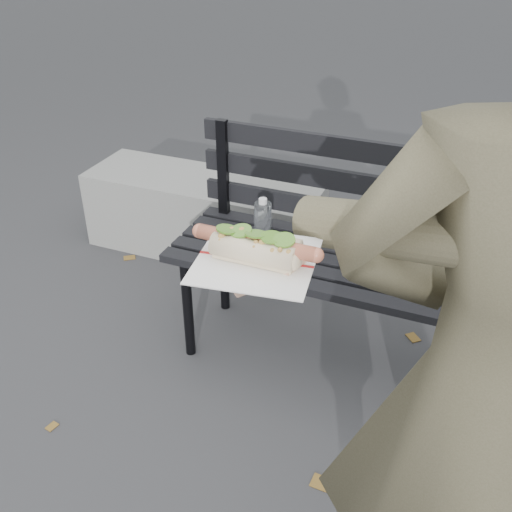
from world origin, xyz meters
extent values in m
cylinder|color=black|center=(-0.67, 0.78, 0.23)|extent=(0.04, 0.04, 0.45)
cylinder|color=black|center=(-0.67, 1.12, 0.23)|extent=(0.04, 0.04, 0.45)
cube|color=black|center=(0.00, 0.77, 0.47)|extent=(1.50, 0.07, 0.03)
cube|color=black|center=(0.00, 0.86, 0.47)|extent=(1.50, 0.07, 0.03)
cube|color=black|center=(0.00, 0.95, 0.47)|extent=(1.50, 0.07, 0.03)
cube|color=black|center=(0.00, 1.04, 0.47)|extent=(1.50, 0.07, 0.03)
cube|color=black|center=(0.00, 1.13, 0.47)|extent=(1.50, 0.07, 0.03)
cube|color=black|center=(-0.67, 1.14, 0.67)|extent=(0.04, 0.03, 0.42)
cube|color=black|center=(0.00, 1.16, 0.57)|extent=(1.50, 0.02, 0.08)
cube|color=black|center=(0.00, 1.16, 0.70)|extent=(1.50, 0.02, 0.08)
cube|color=black|center=(0.00, 1.16, 0.83)|extent=(1.50, 0.02, 0.08)
cylinder|color=white|center=(-0.41, 0.92, 0.57)|extent=(0.06, 0.06, 0.19)
cylinder|color=white|center=(-0.41, 0.92, 0.68)|extent=(0.03, 0.03, 0.02)
cube|color=slate|center=(-0.99, 1.56, 0.20)|extent=(1.20, 0.40, 0.40)
imported|color=#46432E|center=(0.41, -0.01, 0.87)|extent=(0.69, 0.50, 1.75)
cylinder|color=#46432E|center=(0.26, -0.02, 1.18)|extent=(0.51, 0.23, 0.19)
cylinder|color=#D8A384|center=(0.03, -0.10, 1.12)|extent=(0.09, 0.08, 0.07)
ellipsoid|color=#D8A384|center=(-0.01, -0.11, 1.11)|extent=(0.10, 0.11, 0.03)
cylinder|color=#D8A384|center=(-0.07, -0.14, 1.11)|extent=(0.05, 0.02, 0.02)
cylinder|color=#D8A384|center=(-0.07, -0.12, 1.11)|extent=(0.05, 0.02, 0.02)
cylinder|color=#D8A384|center=(-0.07, -0.10, 1.11)|extent=(0.05, 0.02, 0.02)
cylinder|color=#D8A384|center=(-0.07, -0.08, 1.11)|extent=(0.05, 0.02, 0.02)
cylinder|color=#D8A384|center=(0.00, -0.17, 1.11)|extent=(0.04, 0.05, 0.02)
cube|color=white|center=(-0.01, -0.11, 1.13)|extent=(0.21, 0.21, 0.00)
cube|color=#B21E1E|center=(-0.01, -0.11, 1.13)|extent=(0.19, 0.03, 0.00)
cylinder|color=#C86A4D|center=(-0.01, -0.11, 1.16)|extent=(0.20, 0.03, 0.02)
sphere|color=#C86A4D|center=(-0.11, -0.11, 1.16)|extent=(0.02, 0.03, 0.02)
sphere|color=#C86A4D|center=(0.09, -0.11, 1.16)|extent=(0.02, 0.03, 0.02)
sphere|color=#9E6B2D|center=(0.00, -0.13, 1.17)|extent=(0.01, 0.01, 0.01)
sphere|color=#9E6B2D|center=(-0.07, -0.12, 1.17)|extent=(0.01, 0.01, 0.01)
sphere|color=#9E6B2D|center=(-0.01, -0.13, 1.17)|extent=(0.01, 0.01, 0.01)
sphere|color=#9E6B2D|center=(0.03, -0.13, 1.16)|extent=(0.01, 0.01, 0.01)
sphere|color=#9E6B2D|center=(0.02, -0.13, 1.17)|extent=(0.01, 0.01, 0.01)
sphere|color=#9E6B2D|center=(-0.02, -0.12, 1.16)|extent=(0.01, 0.01, 0.01)
sphere|color=#9E6B2D|center=(0.04, -0.12, 1.17)|extent=(0.01, 0.01, 0.01)
sphere|color=#9E6B2D|center=(0.05, -0.13, 1.17)|extent=(0.01, 0.01, 0.01)
sphere|color=#9E6B2D|center=(0.03, -0.12, 1.17)|extent=(0.01, 0.01, 0.01)
sphere|color=#9E6B2D|center=(-0.04, -0.13, 1.17)|extent=(0.01, 0.01, 0.01)
sphere|color=#9E6B2D|center=(0.03, -0.12, 1.17)|extent=(0.01, 0.01, 0.01)
sphere|color=#9E6B2D|center=(0.04, -0.11, 1.17)|extent=(0.01, 0.01, 0.01)
sphere|color=#9E6B2D|center=(0.04, -0.13, 1.17)|extent=(0.01, 0.01, 0.01)
sphere|color=#9E6B2D|center=(-0.06, -0.11, 1.17)|extent=(0.01, 0.01, 0.01)
sphere|color=#9E6B2D|center=(0.01, -0.10, 1.17)|extent=(0.01, 0.01, 0.01)
sphere|color=#9E6B2D|center=(-0.06, -0.10, 1.17)|extent=(0.01, 0.01, 0.01)
sphere|color=#9E6B2D|center=(0.04, -0.14, 1.17)|extent=(0.01, 0.01, 0.01)
sphere|color=#9E6B2D|center=(0.00, -0.11, 1.17)|extent=(0.01, 0.01, 0.01)
sphere|color=#9E6B2D|center=(0.02, -0.13, 1.16)|extent=(0.01, 0.01, 0.01)
sphere|color=#9E6B2D|center=(-0.01, -0.14, 1.17)|extent=(0.01, 0.01, 0.01)
sphere|color=#9E6B2D|center=(0.04, -0.10, 1.17)|extent=(0.01, 0.01, 0.01)
sphere|color=#9E6B2D|center=(-0.04, -0.10, 1.17)|extent=(0.01, 0.01, 0.01)
sphere|color=#9E6B2D|center=(-0.04, -0.11, 1.17)|extent=(0.01, 0.01, 0.01)
sphere|color=#9E6B2D|center=(-0.04, -0.10, 1.17)|extent=(0.01, 0.01, 0.01)
sphere|color=#9E6B2D|center=(-0.06, -0.14, 1.17)|extent=(0.01, 0.01, 0.01)
sphere|color=#9E6B2D|center=(-0.06, -0.13, 1.17)|extent=(0.01, 0.01, 0.01)
sphere|color=#9E6B2D|center=(-0.01, -0.11, 1.17)|extent=(0.01, 0.01, 0.01)
sphere|color=#9E6B2D|center=(0.00, -0.12, 1.17)|extent=(0.01, 0.01, 0.01)
cylinder|color=#4D8323|center=(-0.06, -0.11, 1.18)|extent=(0.04, 0.04, 0.01)
cylinder|color=#4D8323|center=(-0.04, -0.11, 1.18)|extent=(0.04, 0.04, 0.01)
cylinder|color=#4D8323|center=(-0.01, -0.11, 1.18)|extent=(0.04, 0.04, 0.01)
cylinder|color=#4D8323|center=(0.01, -0.11, 1.18)|extent=(0.04, 0.04, 0.01)
cylinder|color=#4D8323|center=(0.04, -0.12, 1.18)|extent=(0.04, 0.04, 0.01)
cube|color=brown|center=(-0.94, 0.23, 0.00)|extent=(0.04, 0.05, 0.00)
cube|color=brown|center=(-1.31, 1.31, 0.00)|extent=(0.07, 0.07, 0.00)
cube|color=brown|center=(-1.31, 2.27, 0.00)|extent=(0.05, 0.04, 0.00)
cube|color=brown|center=(0.17, 1.22, 0.00)|extent=(0.07, 0.07, 0.00)
cube|color=brown|center=(-1.91, 2.16, 0.00)|extent=(0.07, 0.07, 0.00)
cube|color=brown|center=(0.02, 0.37, 0.00)|extent=(0.08, 0.06, 0.00)
camera|label=1|loc=(0.30, -0.87, 1.64)|focal=42.00mm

